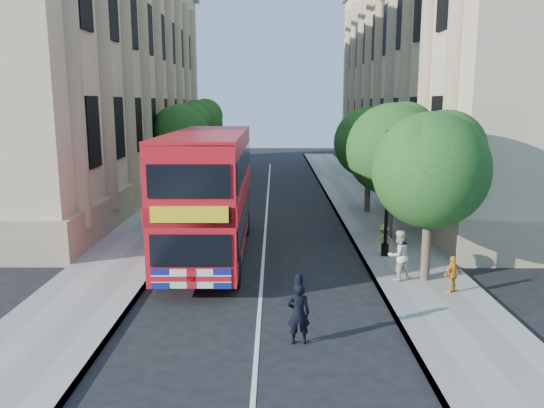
{
  "coord_description": "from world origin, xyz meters",
  "views": [
    {
      "loc": [
        0.46,
        -15.02,
        6.3
      ],
      "look_at": [
        0.36,
        5.87,
        2.3
      ],
      "focal_mm": 35.0,
      "sensor_mm": 36.0,
      "label": 1
    }
  ],
  "objects_px": {
    "double_decker_bus": "(209,190)",
    "woman_pedestrian": "(399,255)",
    "box_van": "(208,203)",
    "police_constable": "(299,313)",
    "lamp_post": "(387,198)"
  },
  "relations": [
    {
      "from": "double_decker_bus",
      "to": "box_van",
      "type": "xyz_separation_m",
      "value": [
        -0.7,
        4.95,
        -1.49
      ]
    },
    {
      "from": "police_constable",
      "to": "woman_pedestrian",
      "type": "distance_m",
      "value": 6.11
    },
    {
      "from": "double_decker_bus",
      "to": "police_constable",
      "type": "height_order",
      "value": "double_decker_bus"
    },
    {
      "from": "box_van",
      "to": "police_constable",
      "type": "relative_size",
      "value": 2.77
    },
    {
      "from": "box_van",
      "to": "woman_pedestrian",
      "type": "distance_m",
      "value": 11.35
    },
    {
      "from": "police_constable",
      "to": "lamp_post",
      "type": "bearing_deg",
      "value": -119.47
    },
    {
      "from": "police_constable",
      "to": "double_decker_bus",
      "type": "bearing_deg",
      "value": -71.09
    },
    {
      "from": "double_decker_bus",
      "to": "lamp_post",
      "type": "bearing_deg",
      "value": -3.07
    },
    {
      "from": "double_decker_bus",
      "to": "police_constable",
      "type": "distance_m",
      "value": 9.04
    },
    {
      "from": "police_constable",
      "to": "woman_pedestrian",
      "type": "height_order",
      "value": "woman_pedestrian"
    },
    {
      "from": "double_decker_bus",
      "to": "woman_pedestrian",
      "type": "height_order",
      "value": "double_decker_bus"
    },
    {
      "from": "box_van",
      "to": "police_constable",
      "type": "distance_m",
      "value": 13.73
    },
    {
      "from": "lamp_post",
      "to": "police_constable",
      "type": "relative_size",
      "value": 3.08
    },
    {
      "from": "lamp_post",
      "to": "double_decker_bus",
      "type": "height_order",
      "value": "lamp_post"
    },
    {
      "from": "double_decker_bus",
      "to": "police_constable",
      "type": "relative_size",
      "value": 6.53
    }
  ]
}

